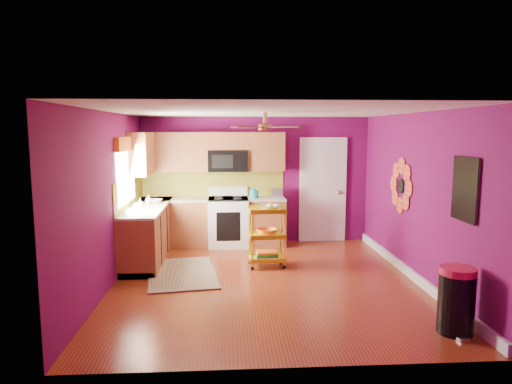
{
  "coord_description": "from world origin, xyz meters",
  "views": [
    {
      "loc": [
        -0.55,
        -6.53,
        2.23
      ],
      "look_at": [
        -0.12,
        0.4,
        1.29
      ],
      "focal_mm": 32.0,
      "sensor_mm": 36.0,
      "label": 1
    }
  ],
  "objects": [
    {
      "name": "upper_cabinetry",
      "position": [
        -1.24,
        2.17,
        1.8
      ],
      "size": [
        2.8,
        2.3,
        1.26
      ],
      "color": "brown",
      "rests_on": "ground"
    },
    {
      "name": "left_window",
      "position": [
        -2.22,
        1.05,
        1.74
      ],
      "size": [
        0.08,
        1.35,
        1.08
      ],
      "color": "white",
      "rests_on": "ground"
    },
    {
      "name": "ground",
      "position": [
        0.0,
        0.0,
        0.0
      ],
      "size": [
        5.0,
        5.0,
        0.0
      ],
      "primitive_type": "plane",
      "color": "maroon",
      "rests_on": "ground"
    },
    {
      "name": "toaster",
      "position": [
        0.4,
        2.22,
        1.03
      ],
      "size": [
        0.22,
        0.15,
        0.18
      ],
      "primitive_type": "cube",
      "color": "beige",
      "rests_on": "lower_cabinets"
    },
    {
      "name": "teal_kettle",
      "position": [
        -0.06,
        2.13,
        1.02
      ],
      "size": [
        0.18,
        0.18,
        0.21
      ],
      "color": "teal",
      "rests_on": "lower_cabinets"
    },
    {
      "name": "soap_bottle_a",
      "position": [
        -2.0,
        0.99,
        1.03
      ],
      "size": [
        0.08,
        0.08,
        0.18
      ],
      "primitive_type": "imported",
      "color": "#EA3F72",
      "rests_on": "lower_cabinets"
    },
    {
      "name": "shag_rug",
      "position": [
        -1.28,
        0.44,
        0.01
      ],
      "size": [
        1.25,
        1.8,
        0.02
      ],
      "primitive_type": "cube",
      "rotation": [
        0.0,
        0.0,
        0.15
      ],
      "color": "#311D10",
      "rests_on": "ground"
    },
    {
      "name": "soap_bottle_b",
      "position": [
        -1.97,
        1.63,
        1.02
      ],
      "size": [
        0.12,
        0.12,
        0.15
      ],
      "primitive_type": "imported",
      "color": "white",
      "rests_on": "lower_cabinets"
    },
    {
      "name": "trash_can",
      "position": [
        1.95,
        -1.86,
        0.37
      ],
      "size": [
        0.49,
        0.49,
        0.75
      ],
      "color": "black",
      "rests_on": "ground"
    },
    {
      "name": "room_envelope",
      "position": [
        0.03,
        0.0,
        1.63
      ],
      "size": [
        4.54,
        5.04,
        2.52
      ],
      "color": "#610B4C",
      "rests_on": "ground"
    },
    {
      "name": "lower_cabinets",
      "position": [
        -1.35,
        1.82,
        0.43
      ],
      "size": [
        2.81,
        2.31,
        0.94
      ],
      "color": "brown",
      "rests_on": "ground"
    },
    {
      "name": "right_wall_art",
      "position": [
        2.23,
        -0.34,
        1.44
      ],
      "size": [
        0.04,
        2.74,
        1.04
      ],
      "color": "black",
      "rests_on": "ground"
    },
    {
      "name": "rolling_cart",
      "position": [
        0.09,
        0.77,
        0.55
      ],
      "size": [
        0.61,
        0.46,
        1.06
      ],
      "color": "yellow",
      "rests_on": "ground"
    },
    {
      "name": "counter_dish",
      "position": [
        -1.86,
        1.72,
        0.97
      ],
      "size": [
        0.25,
        0.25,
        0.06
      ],
      "primitive_type": "imported",
      "color": "white",
      "rests_on": "lower_cabinets"
    },
    {
      "name": "counter_cup",
      "position": [
        -2.07,
        1.09,
        0.99
      ],
      "size": [
        0.12,
        0.12,
        0.09
      ],
      "primitive_type": "imported",
      "color": "white",
      "rests_on": "lower_cabinets"
    },
    {
      "name": "ceiling_fan",
      "position": [
        0.0,
        0.2,
        2.29
      ],
      "size": [
        1.01,
        1.01,
        0.26
      ],
      "color": "#BF8C3F",
      "rests_on": "ground"
    },
    {
      "name": "electric_range",
      "position": [
        -0.55,
        2.17,
        0.48
      ],
      "size": [
        0.76,
        0.66,
        1.13
      ],
      "color": "white",
      "rests_on": "ground"
    },
    {
      "name": "panel_door",
      "position": [
        1.35,
        2.47,
        1.02
      ],
      "size": [
        0.95,
        0.11,
        2.15
      ],
      "color": "white",
      "rests_on": "ground"
    }
  ]
}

